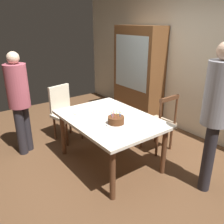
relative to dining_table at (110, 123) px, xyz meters
name	(u,v)px	position (x,y,z in m)	size (l,w,h in m)	color
ground	(110,162)	(0.00, 0.00, -0.64)	(6.40, 6.40, 0.00)	brown
back_wall	(195,63)	(0.00, 1.85, 0.66)	(6.40, 0.10, 2.60)	beige
dining_table	(110,123)	(0.00, 0.00, 0.00)	(1.49, 1.07, 0.73)	silver
birthday_cake	(116,121)	(0.22, -0.06, 0.13)	(0.28, 0.28, 0.17)	silver
plate_near_celebrant	(80,112)	(-0.41, -0.24, 0.09)	(0.22, 0.22, 0.01)	silver
plate_far_side	(120,112)	(-0.07, 0.24, 0.09)	(0.22, 0.22, 0.01)	silver
fork_near_celebrant	(74,110)	(-0.57, -0.25, 0.09)	(0.18, 0.02, 0.01)	silver
fork_far_side	(113,109)	(-0.23, 0.22, 0.09)	(0.18, 0.02, 0.01)	silver
chair_spindle_back	(159,124)	(0.15, 0.85, -0.18)	(0.44, 0.44, 0.95)	tan
chair_upholstered	(64,110)	(-1.13, -0.16, -0.11)	(0.52, 0.52, 0.95)	beige
person_celebrant	(19,98)	(-1.08, -0.90, 0.26)	(0.32, 0.32, 1.59)	#262328
person_guest	(216,111)	(1.15, 0.65, 0.39)	(0.32, 0.32, 1.80)	#262328
china_cabinet	(138,74)	(-1.12, 1.56, 0.31)	(1.10, 0.45, 1.90)	brown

